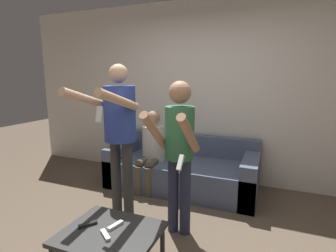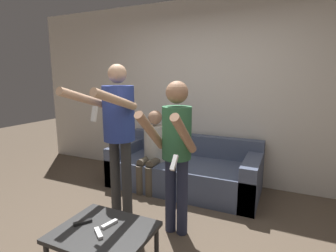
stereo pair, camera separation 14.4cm
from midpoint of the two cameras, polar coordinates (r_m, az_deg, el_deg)
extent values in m
cube|color=silver|center=(4.03, 7.29, 7.28)|extent=(6.40, 0.06, 2.70)
cube|color=#4C5670|center=(3.83, 1.91, -10.44)|extent=(2.09, 0.92, 0.40)
cube|color=#4C5670|center=(4.07, 3.79, -3.95)|extent=(2.09, 0.16, 0.31)
cube|color=#4C5670|center=(4.21, -10.36, -7.45)|extent=(0.20, 0.92, 0.57)
cube|color=#4C5670|center=(3.61, 16.40, -10.82)|extent=(0.20, 0.92, 0.57)
cylinder|color=#383838|center=(3.05, -12.55, -11.31)|extent=(0.11, 0.11, 0.91)
cylinder|color=#383838|center=(2.97, -10.09, -11.83)|extent=(0.11, 0.11, 0.91)
cylinder|color=#2D429E|center=(2.82, -11.90, 2.64)|extent=(0.34, 0.34, 0.58)
sphere|color=tan|center=(2.79, -12.23, 11.09)|extent=(0.20, 0.20, 0.20)
cylinder|color=tan|center=(2.67, -19.02, 5.59)|extent=(0.08, 0.62, 0.25)
cylinder|color=tan|center=(2.44, -12.31, 5.50)|extent=(0.08, 0.62, 0.25)
cube|color=white|center=(2.21, -16.60, 2.47)|extent=(0.04, 0.06, 0.13)
cylinder|color=#282D47|center=(2.77, -0.39, -14.69)|extent=(0.11, 0.11, 0.80)
cylinder|color=#282D47|center=(2.73, 2.20, -15.12)|extent=(0.11, 0.11, 0.80)
cylinder|color=#337047|center=(2.53, 0.93, -1.47)|extent=(0.29, 0.29, 0.51)
sphere|color=#A87A5B|center=(2.48, 0.96, 7.35)|extent=(0.21, 0.21, 0.21)
cylinder|color=#A87A5B|center=(2.39, -4.60, -1.24)|extent=(0.08, 0.49, 0.43)
cylinder|color=#A87A5B|center=(2.27, 2.79, -1.88)|extent=(0.08, 0.49, 0.43)
cube|color=white|center=(2.12, 0.76, -7.96)|extent=(0.04, 0.11, 0.12)
cylinder|color=brown|center=(3.65, -7.47, -11.69)|extent=(0.11, 0.11, 0.40)
cylinder|color=brown|center=(3.58, -5.42, -12.06)|extent=(0.11, 0.11, 0.40)
cylinder|color=brown|center=(3.70, -6.33, -7.54)|extent=(0.11, 0.32, 0.11)
cylinder|color=brown|center=(3.63, -4.31, -7.83)|extent=(0.11, 0.32, 0.11)
cylinder|color=beige|center=(3.74, -4.26, -3.74)|extent=(0.32, 0.32, 0.50)
sphere|color=#A87A5B|center=(3.66, -4.34, 1.84)|extent=(0.20, 0.20, 0.20)
cube|color=#2D2D2D|center=(2.30, -14.41, -21.77)|extent=(0.75, 0.63, 0.04)
cylinder|color=#2D2D2D|center=(2.76, -16.59, -20.59)|extent=(0.04, 0.04, 0.35)
cylinder|color=#2D2D2D|center=(2.45, -3.06, -24.51)|extent=(0.04, 0.04, 0.35)
cube|color=white|center=(2.23, -15.42, -21.92)|extent=(0.14, 0.12, 0.02)
cube|color=black|center=(2.40, -18.80, -19.64)|extent=(0.12, 0.14, 0.02)
cube|color=white|center=(2.33, -13.23, -20.34)|extent=(0.07, 0.15, 0.02)
camera|label=1|loc=(0.07, -91.31, -0.25)|focal=28.00mm
camera|label=2|loc=(0.07, 88.69, 0.25)|focal=28.00mm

